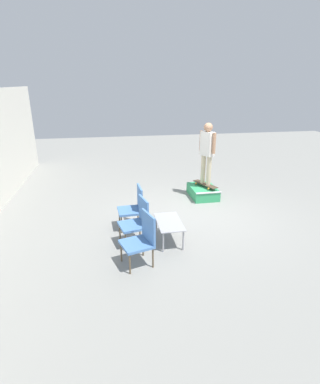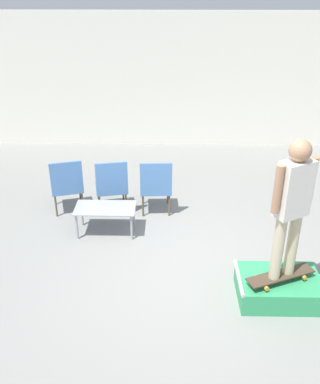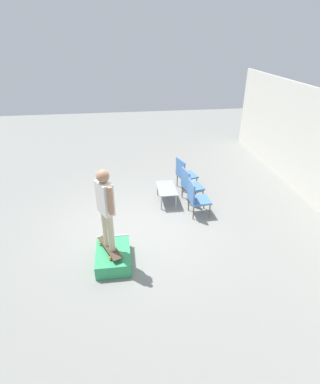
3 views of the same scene
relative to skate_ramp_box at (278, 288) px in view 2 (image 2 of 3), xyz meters
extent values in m
plane|color=gray|center=(-1.22, 0.56, -0.15)|extent=(24.00, 24.00, 0.00)
cube|color=white|center=(-1.22, 5.51, 1.35)|extent=(12.00, 0.06, 3.00)
cube|color=#339E60|center=(0.00, 0.00, 0.00)|extent=(1.01, 0.71, 0.30)
cylinder|color=#B7B7BC|center=(-0.50, 0.00, 0.15)|extent=(0.05, 0.71, 0.05)
cube|color=#473828|center=(-0.01, -0.06, 0.24)|extent=(0.89, 0.53, 0.02)
cylinder|color=gold|center=(0.19, 0.16, 0.20)|extent=(0.06, 0.05, 0.05)
cylinder|color=gold|center=(0.28, -0.05, 0.20)|extent=(0.06, 0.05, 0.05)
cylinder|color=gold|center=(-0.31, -0.06, 0.20)|extent=(0.06, 0.05, 0.05)
cylinder|color=gold|center=(-0.22, -0.27, 0.20)|extent=(0.06, 0.05, 0.05)
cylinder|color=#C6B793|center=(-0.11, -0.11, 0.66)|extent=(0.13, 0.13, 0.83)
cylinder|color=#C6B793|center=(0.09, 0.00, 0.66)|extent=(0.13, 0.13, 0.83)
cube|color=silver|center=(-0.01, -0.06, 1.40)|extent=(0.43, 0.36, 0.66)
cylinder|color=#A87A5B|center=(-0.22, -0.17, 1.45)|extent=(0.09, 0.09, 0.56)
cylinder|color=#A87A5B|center=(0.20, 0.06, 1.45)|extent=(0.09, 0.09, 0.56)
sphere|color=#A87A5B|center=(-0.01, -0.06, 1.85)|extent=(0.24, 0.24, 0.24)
cube|color=#9E9EA3|center=(-2.36, 1.49, 0.28)|extent=(0.94, 0.50, 0.02)
cylinder|color=#9E9EA3|center=(-2.78, 1.29, 0.06)|extent=(0.04, 0.04, 0.43)
cylinder|color=#9E9EA3|center=(-1.94, 1.29, 0.06)|extent=(0.04, 0.04, 0.43)
cylinder|color=#9E9EA3|center=(-2.78, 1.69, 0.06)|extent=(0.04, 0.04, 0.43)
cylinder|color=#9E9EA3|center=(-1.94, 1.69, 0.06)|extent=(0.04, 0.04, 0.43)
cylinder|color=brown|center=(-2.97, 2.52, 0.05)|extent=(0.03, 0.03, 0.39)
cylinder|color=brown|center=(-3.39, 2.39, 0.05)|extent=(0.03, 0.03, 0.39)
cylinder|color=brown|center=(-2.84, 2.10, 0.05)|extent=(0.03, 0.03, 0.39)
cylinder|color=brown|center=(-3.27, 1.97, 0.05)|extent=(0.03, 0.03, 0.39)
cube|color=#4C7AB7|center=(-3.12, 2.24, 0.27)|extent=(0.65, 0.65, 0.05)
cube|color=#4C7AB7|center=(-3.05, 2.01, 0.56)|extent=(0.51, 0.19, 0.53)
cylinder|color=brown|center=(-2.19, 2.50, 0.05)|extent=(0.03, 0.03, 0.39)
cylinder|color=brown|center=(-2.62, 2.41, 0.05)|extent=(0.03, 0.03, 0.39)
cylinder|color=brown|center=(-2.10, 2.07, 0.05)|extent=(0.03, 0.03, 0.39)
cylinder|color=brown|center=(-2.53, 1.98, 0.05)|extent=(0.03, 0.03, 0.39)
cube|color=#4C7AB7|center=(-2.36, 2.24, 0.27)|extent=(0.62, 0.62, 0.05)
cube|color=#4C7AB7|center=(-2.31, 2.01, 0.56)|extent=(0.52, 0.15, 0.53)
cylinder|color=brown|center=(-1.40, 2.48, 0.05)|extent=(0.03, 0.03, 0.39)
cylinder|color=brown|center=(-1.84, 2.45, 0.05)|extent=(0.03, 0.03, 0.39)
cylinder|color=brown|center=(-1.37, 2.04, 0.05)|extent=(0.03, 0.03, 0.39)
cylinder|color=brown|center=(-1.81, 2.01, 0.05)|extent=(0.03, 0.03, 0.39)
cube|color=#4C7AB7|center=(-1.60, 2.24, 0.27)|extent=(0.55, 0.55, 0.05)
cube|color=#4C7AB7|center=(-1.59, 2.00, 0.56)|extent=(0.52, 0.07, 0.53)
camera|label=1|loc=(-7.82, 2.64, 2.99)|focal=28.00mm
camera|label=2|loc=(-1.38, -4.26, 3.47)|focal=40.00mm
camera|label=3|loc=(4.95, 0.32, 4.17)|focal=28.00mm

